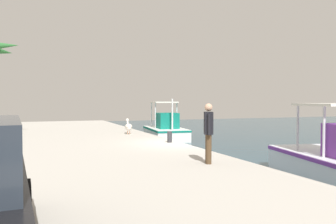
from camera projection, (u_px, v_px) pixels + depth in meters
The scene contains 5 objects.
quay_pier at pixel (58, 159), 12.79m from camera, with size 36.00×10.00×0.80m, color #BCB7AD.
fishing_boat_nearest at pixel (166, 130), 23.08m from camera, with size 4.79×2.62×2.70m.
pelican at pixel (128, 127), 18.30m from camera, with size 0.96×0.40×0.82m.
fisherman_standing at pixel (208, 130), 9.74m from camera, with size 0.56×0.38×1.69m.
mooring_bollard_nearest at pixel (170, 137), 14.67m from camera, with size 0.20×0.20×0.47m, color #333338.
Camera 1 is at (13.34, -5.78, 2.56)m, focal length 37.07 mm.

